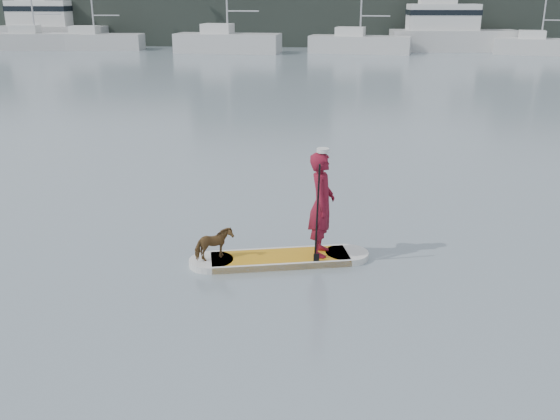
# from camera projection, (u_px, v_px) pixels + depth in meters

# --- Properties ---
(ground) EXTENTS (140.00, 140.00, 0.00)m
(ground) POSITION_uv_depth(u_px,v_px,m) (494.00, 304.00, 9.84)
(ground) COLOR slate
(ground) RESTS_ON ground
(paddleboard) EXTENTS (3.24, 1.36, 0.12)m
(paddleboard) POSITION_uv_depth(u_px,v_px,m) (280.00, 259.00, 11.37)
(paddleboard) COLOR orange
(paddleboard) RESTS_ON ground
(paddler) EXTENTS (0.51, 0.73, 1.91)m
(paddler) POSITION_uv_depth(u_px,v_px,m) (322.00, 204.00, 11.13)
(paddler) COLOR maroon
(paddler) RESTS_ON paddleboard
(white_cap) EXTENTS (0.22, 0.22, 0.07)m
(white_cap) POSITION_uv_depth(u_px,v_px,m) (323.00, 150.00, 10.81)
(white_cap) COLOR silver
(white_cap) RESTS_ON paddler
(dog) EXTENTS (0.73, 0.66, 0.58)m
(dog) POSITION_uv_depth(u_px,v_px,m) (214.00, 244.00, 11.11)
(dog) COLOR #522E1C
(dog) RESTS_ON paddleboard
(paddle) EXTENTS (0.10, 0.30, 2.00)m
(paddle) POSITION_uv_depth(u_px,v_px,m) (317.00, 226.00, 10.90)
(paddle) COLOR black
(paddle) RESTS_ON ground
(sailboat_a) EXTENTS (8.48, 3.71, 11.89)m
(sailboat_a) POSITION_uv_depth(u_px,v_px,m) (35.00, 40.00, 54.77)
(sailboat_a) COLOR silver
(sailboat_a) RESTS_ON ground
(sailboat_b) EXTENTS (8.44, 3.01, 12.34)m
(sailboat_b) POSITION_uv_depth(u_px,v_px,m) (94.00, 40.00, 54.79)
(sailboat_b) COLOR silver
(sailboat_b) RESTS_ON ground
(sailboat_c) EXTENTS (8.89, 3.65, 12.44)m
(sailboat_c) POSITION_uv_depth(u_px,v_px,m) (227.00, 41.00, 51.86)
(sailboat_c) COLOR silver
(sailboat_c) RESTS_ON ground
(sailboat_d) EXTENTS (8.60, 3.86, 12.22)m
(sailboat_d) POSITION_uv_depth(u_px,v_px,m) (359.00, 42.00, 51.65)
(sailboat_d) COLOR silver
(sailboat_d) RESTS_ON ground
(sailboat_e) EXTENTS (7.48, 3.76, 10.38)m
(sailboat_e) POSITION_uv_depth(u_px,v_px,m) (539.00, 45.00, 50.32)
(sailboat_e) COLOR silver
(sailboat_e) RESTS_ON ground
(motor_yacht_a) EXTENTS (10.78, 3.85, 6.37)m
(motor_yacht_a) POSITION_uv_depth(u_px,v_px,m) (449.00, 29.00, 53.29)
(motor_yacht_a) COLOR silver
(motor_yacht_a) RESTS_ON ground
(motor_yacht_b) EXTENTS (10.27, 3.52, 6.77)m
(motor_yacht_b) POSITION_uv_depth(u_px,v_px,m) (48.00, 25.00, 58.26)
(motor_yacht_b) COLOR silver
(motor_yacht_b) RESTS_ON ground
(shore_mass) EXTENTS (90.00, 6.00, 6.00)m
(shore_mass) POSITION_uv_depth(u_px,v_px,m) (366.00, 13.00, 58.73)
(shore_mass) COLOR black
(shore_mass) RESTS_ON ground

